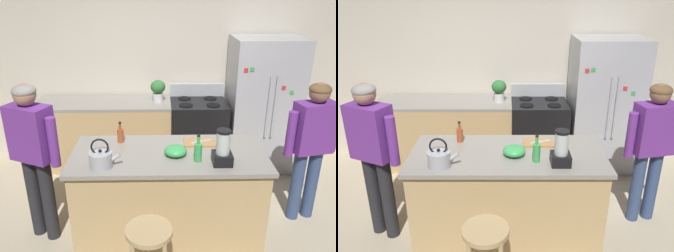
% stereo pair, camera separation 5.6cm
% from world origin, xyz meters
% --- Properties ---
extents(ground_plane, '(14.00, 14.00, 0.00)m').
position_xyz_m(ground_plane, '(0.00, 0.00, 0.00)').
color(ground_plane, beige).
extents(back_wall, '(8.00, 0.10, 2.70)m').
position_xyz_m(back_wall, '(0.00, 1.95, 1.35)').
color(back_wall, beige).
rests_on(back_wall, ground_plane).
extents(kitchen_island, '(1.83, 0.83, 0.94)m').
position_xyz_m(kitchen_island, '(0.00, 0.00, 0.47)').
color(kitchen_island, tan).
rests_on(kitchen_island, ground_plane).
extents(back_counter_run, '(2.00, 0.64, 0.94)m').
position_xyz_m(back_counter_run, '(-0.80, 1.55, 0.47)').
color(back_counter_run, tan).
rests_on(back_counter_run, ground_plane).
extents(refrigerator, '(0.90, 0.73, 1.80)m').
position_xyz_m(refrigerator, '(1.31, 1.50, 0.90)').
color(refrigerator, '#B7BABF').
rests_on(refrigerator, ground_plane).
extents(stove_range, '(0.76, 0.65, 1.12)m').
position_xyz_m(stove_range, '(0.44, 1.52, 0.48)').
color(stove_range, black).
rests_on(stove_range, ground_plane).
extents(person_by_island_left, '(0.58, 0.36, 1.61)m').
position_xyz_m(person_by_island_left, '(-1.27, 0.02, 0.98)').
color(person_by_island_left, '#26262B').
rests_on(person_by_island_left, ground_plane).
extents(person_by_sink_right, '(0.60, 0.29, 1.54)m').
position_xyz_m(person_by_sink_right, '(1.47, 0.27, 0.93)').
color(person_by_sink_right, '#384C7A').
rests_on(person_by_sink_right, ground_plane).
extents(bar_stool, '(0.36, 0.36, 0.71)m').
position_xyz_m(bar_stool, '(-0.17, -0.80, 0.55)').
color(bar_stool, tan).
rests_on(bar_stool, ground_plane).
extents(potted_plant, '(0.20, 0.20, 0.30)m').
position_xyz_m(potted_plant, '(-0.11, 1.55, 1.11)').
color(potted_plant, silver).
rests_on(potted_plant, back_counter_run).
extents(blender_appliance, '(0.17, 0.17, 0.32)m').
position_xyz_m(blender_appliance, '(0.46, -0.22, 1.08)').
color(blender_appliance, black).
rests_on(blender_appliance, kitchen_island).
extents(bottle_soda, '(0.07, 0.07, 0.26)m').
position_xyz_m(bottle_soda, '(0.26, -0.17, 1.03)').
color(bottle_soda, '#3FB259').
rests_on(bottle_soda, kitchen_island).
extents(bottle_cooking_sauce, '(0.06, 0.06, 0.22)m').
position_xyz_m(bottle_cooking_sauce, '(-0.48, 0.25, 1.02)').
color(bottle_cooking_sauce, '#B24C26').
rests_on(bottle_cooking_sauce, kitchen_island).
extents(mixing_bowl, '(0.21, 0.21, 0.09)m').
position_xyz_m(mixing_bowl, '(0.06, -0.05, 0.99)').
color(mixing_bowl, '#3FB259').
rests_on(mixing_bowl, kitchen_island).
extents(tea_kettle, '(0.28, 0.20, 0.27)m').
position_xyz_m(tea_kettle, '(-0.59, -0.26, 1.02)').
color(tea_kettle, '#B7BABF').
rests_on(tea_kettle, kitchen_island).
extents(cutting_board, '(0.30, 0.20, 0.02)m').
position_xyz_m(cutting_board, '(0.31, 0.20, 0.95)').
color(cutting_board, '#B7844C').
rests_on(cutting_board, kitchen_island).
extents(chef_knife, '(0.21, 0.11, 0.01)m').
position_xyz_m(chef_knife, '(0.33, 0.20, 0.96)').
color(chef_knife, '#B7BABF').
rests_on(chef_knife, cutting_board).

